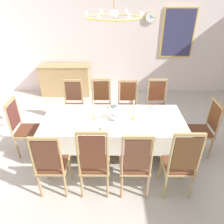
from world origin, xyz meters
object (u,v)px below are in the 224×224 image
at_px(chair_north_b, 101,103).
at_px(framed_painting, 178,33).
at_px(chair_south_b, 94,162).
at_px(bowl_near_right, 113,107).
at_px(chair_head_east, 204,128).
at_px(chair_south_c, 135,163).
at_px(bowl_near_left, 107,129).
at_px(bowl_far_left, 153,108).
at_px(chair_north_c, 128,104).
at_px(spoon_secondary, 107,107).
at_px(chair_north_a, 73,104).
at_px(candlestick_east, 133,112).
at_px(chandelier, 114,16).
at_px(chair_head_west, 23,127).
at_px(chair_south_d, 180,163).
at_px(spoon_primary, 99,129).
at_px(dining_table, 113,122).
at_px(sideboard, 65,80).
at_px(candlestick_west, 94,112).
at_px(soup_tureen, 116,114).
at_px(chair_south_a, 51,163).
at_px(mounted_clock, 150,17).
at_px(chair_north_d, 157,104).

height_order(chair_north_b, framed_painting, framed_painting).
relative_size(chair_south_b, bowl_near_right, 6.35).
height_order(chair_south_b, chair_head_east, chair_south_b).
distance_m(chair_south_c, bowl_near_right, 1.38).
bearing_deg(bowl_near_left, bowl_far_left, 39.72).
relative_size(chair_north_c, spoon_secondary, 6.05).
relative_size(chair_north_a, bowl_near_left, 5.65).
relative_size(candlestick_east, bowl_near_right, 1.95).
distance_m(chair_south_c, chandelier, 2.08).
distance_m(chair_north_c, chair_head_west, 2.17).
height_order(chair_north_a, chair_south_d, chair_south_d).
xyz_separation_m(chair_south_c, chair_head_east, (1.34, 0.94, -0.02)).
xyz_separation_m(chair_south_d, spoon_primary, (-1.18, 0.62, 0.15)).
xyz_separation_m(chair_south_c, chair_south_d, (0.64, -0.00, 0.02)).
distance_m(dining_table, chandelier, 1.74).
bearing_deg(spoon_secondary, chair_north_b, 111.62).
height_order(candlestick_east, framed_painting, framed_painting).
height_order(chair_north_b, sideboard, chair_north_b).
xyz_separation_m(dining_table, chair_north_b, (-0.27, 0.93, -0.11)).
xyz_separation_m(chair_north_c, candlestick_west, (-0.66, -0.93, 0.33)).
bearing_deg(chandelier, dining_table, 180.00).
relative_size(chair_head_west, framed_painting, 0.85).
distance_m(dining_table, chair_north_c, 0.99).
relative_size(soup_tureen, bowl_far_left, 1.50).
bearing_deg(spoon_secondary, chair_south_c, -66.55).
xyz_separation_m(chair_south_a, chair_north_c, (1.21, 1.86, -0.02)).
distance_m(chair_north_b, candlestick_east, 1.17).
xyz_separation_m(dining_table, candlestick_west, (-0.35, 0.00, 0.22)).
bearing_deg(mounted_clock, candlestick_east, -102.17).
height_order(chair_north_d, spoon_primary, chair_north_d).
height_order(bowl_near_left, sideboard, sideboard).
bearing_deg(sideboard, bowl_near_right, 122.51).
relative_size(chair_north_c, chair_head_east, 0.98).
height_order(dining_table, mounted_clock, mounted_clock).
relative_size(chair_south_a, chair_north_b, 1.03).
bearing_deg(spoon_primary, soup_tureen, 48.51).
xyz_separation_m(soup_tureen, spoon_secondary, (-0.17, 0.42, -0.10)).
height_order(candlestick_west, spoon_secondary, candlestick_west).
relative_size(chair_north_d, bowl_near_right, 5.67).
bearing_deg(chair_north_a, soup_tureen, 135.36).
distance_m(chair_north_d, chandelier, 2.28).
height_order(chair_south_a, chair_south_d, chair_south_d).
distance_m(soup_tureen, candlestick_east, 0.30).
bearing_deg(chair_north_b, candlestick_west, 85.58).
bearing_deg(soup_tureen, spoon_secondary, 112.33).
distance_m(framed_painting, chandelier, 3.44).
xyz_separation_m(chair_north_b, chair_north_c, (0.59, -0.00, -0.01)).
bearing_deg(chair_north_b, chair_south_c, 107.46).
bearing_deg(dining_table, chair_north_a, 133.91).
height_order(soup_tureen, spoon_secondary, soup_tureen).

